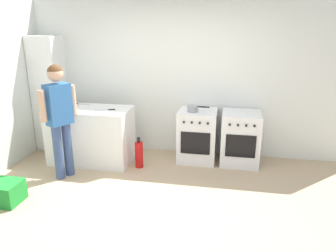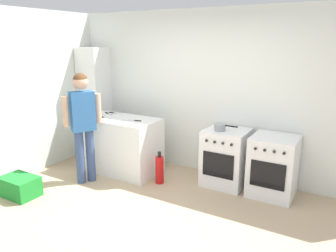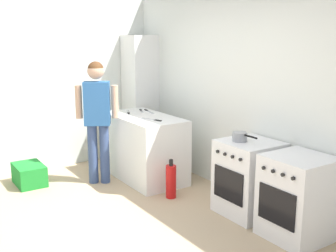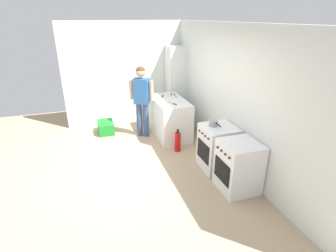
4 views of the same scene
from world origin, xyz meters
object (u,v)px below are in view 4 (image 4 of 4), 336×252
Objects in this scene: larder_cabinet at (175,84)px; recycling_crate_lower at (106,127)px; knife_bread at (175,96)px; person at (142,96)px; oven_right at (238,166)px; pot at (214,123)px; fire_extinguisher at (178,142)px; knife_carving at (172,103)px; knife_chef at (163,95)px; knife_utility at (171,95)px; oven_left at (218,148)px.

recycling_crate_lower is at bearing -80.65° from larder_cabinet.
person reaches higher than knife_bread.
pot is (-0.77, -0.09, 0.48)m from oven_right.
person reaches higher than recycling_crate_lower.
fire_extinguisher is at bearing -154.03° from pot.
oven_right is 2.20m from knife_carving.
knife_chef is 0.30m from knife_bread.
recycling_crate_lower is (-0.25, -1.41, -0.76)m from knife_chef.
person is (-2.57, -1.00, 0.58)m from oven_right.
oven_right is 2.46× the size of pot.
recycling_crate_lower is (-3.03, -1.83, -0.29)m from oven_right.
larder_cabinet is (-0.32, 1.94, 0.86)m from recycling_crate_lower.
larder_cabinet reaches higher than person.
knife_carving and knife_chef have the same top height.
knife_utility is (0.02, 0.21, 0.00)m from knife_chef.
knife_bread is (-2.65, -0.15, 0.48)m from oven_right.
knife_carving is 1.33× the size of knife_utility.
oven_right is 1.70× the size of fire_extinguisher.
person is 1.28m from recycling_crate_lower.
knife_carving is 0.66m from knife_chef.
knife_chef is at bearing -179.11° from knife_carving.
oven_right is 2.82m from person.
knife_bread is at bearing 77.48° from recycling_crate_lower.
fire_extinguisher is at bearing -18.05° from larder_cabinet.
knife_chef is 0.62m from person.
recycling_crate_lower is at bearing -141.80° from oven_left.
knife_carving reaches higher than oven_right.
oven_right is at bearing 16.97° from fire_extinguisher.
knife_utility is at bearing 103.04° from person.
knife_carving is 0.88m from fire_extinguisher.
knife_utility is at bearing -175.46° from oven_right.
oven_left is at bearing 28.05° from person.
knife_utility is at bearing -144.69° from knife_bread.
larder_cabinet is (-0.59, 0.32, 0.10)m from knife_utility.
person is (0.20, -0.57, 0.10)m from knife_chef.
oven_left is 2.46× the size of pot.
pot is at bearing -4.25° from larder_cabinet.
knife_bread is (-1.88, -0.06, 0.00)m from pot.
knife_carving is at bearing 0.89° from knife_chef.
knife_carving is 0.67m from knife_utility.
oven_left is 2.20m from person.
recycling_crate_lower is (-0.28, -1.62, -0.76)m from knife_utility.
knife_carving is (-1.41, -0.41, 0.48)m from oven_left.
oven_left reaches higher than fire_extinguisher.
person reaches higher than knife_utility.
recycling_crate_lower is at bearing -142.32° from pot.
larder_cabinet is at bearing 99.35° from recycling_crate_lower.
person reaches higher than oven_right.
knife_utility is 0.49× the size of fire_extinguisher.
knife_bread reaches higher than oven_left.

